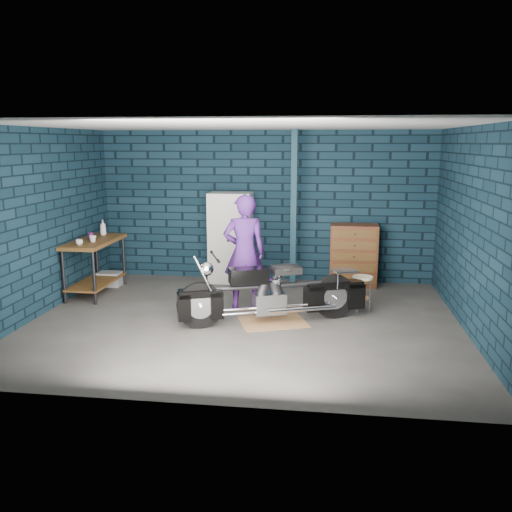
{
  "coord_description": "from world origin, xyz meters",
  "views": [
    {
      "loc": [
        1.14,
        -7.21,
        2.48
      ],
      "look_at": [
        0.13,
        0.3,
        0.89
      ],
      "focal_mm": 38.0,
      "sensor_mm": 36.0,
      "label": 1
    }
  ],
  "objects": [
    {
      "name": "room_walls",
      "position": [
        0.0,
        0.55,
        1.9
      ],
      "size": [
        6.02,
        5.01,
        2.71
      ],
      "color": "black",
      "rests_on": "ground"
    },
    {
      "name": "motorcycle",
      "position": [
        0.41,
        0.03,
        0.5
      ],
      "size": [
        2.35,
        1.38,
        1.0
      ],
      "primitive_type": null,
      "rotation": [
        0.0,
        0.0,
        0.36
      ],
      "color": "black",
      "rests_on": "ground"
    },
    {
      "name": "storage_bin",
      "position": [
        -2.66,
        1.63,
        0.12
      ],
      "size": [
        0.39,
        0.28,
        0.25
      ],
      "primitive_type": "cube",
      "color": "gray",
      "rests_on": "ground"
    },
    {
      "name": "support_post",
      "position": [
        0.55,
        1.95,
        1.35
      ],
      "size": [
        0.1,
        0.1,
        2.7
      ],
      "primitive_type": "cube",
      "color": "#122C39",
      "rests_on": "ground"
    },
    {
      "name": "mug_purple",
      "position": [
        -2.75,
        1.17,
        0.97
      ],
      "size": [
        0.11,
        0.11,
        0.11
      ],
      "primitive_type": "cylinder",
      "rotation": [
        0.0,
        0.0,
        0.39
      ],
      "color": "#661B6C",
      "rests_on": "workbench"
    },
    {
      "name": "shop_stool",
      "position": [
        1.66,
        0.68,
        0.27
      ],
      "size": [
        0.38,
        0.38,
        0.55
      ],
      "primitive_type": null,
      "rotation": [
        0.0,
        0.0,
        -0.34
      ],
      "color": "beige",
      "rests_on": "ground"
    },
    {
      "name": "cup_b",
      "position": [
        -2.61,
        0.94,
        0.96
      ],
      "size": [
        0.12,
        0.12,
        0.11
      ],
      "primitive_type": "imported",
      "rotation": [
        0.0,
        0.0,
        0.08
      ],
      "color": "beige",
      "rests_on": "workbench"
    },
    {
      "name": "locker",
      "position": [
        -0.59,
        2.23,
        0.81
      ],
      "size": [
        0.75,
        0.54,
        1.61
      ],
      "primitive_type": "cube",
      "color": "silver",
      "rests_on": "ground"
    },
    {
      "name": "tool_chest",
      "position": [
        1.59,
        2.23,
        0.54
      ],
      "size": [
        0.81,
        0.45,
        1.08
      ],
      "primitive_type": "cube",
      "color": "brown",
      "rests_on": "ground"
    },
    {
      "name": "cup_a",
      "position": [
        -2.71,
        0.67,
        0.95
      ],
      "size": [
        0.12,
        0.12,
        0.09
      ],
      "primitive_type": "imported",
      "rotation": [
        0.0,
        0.0,
        -0.08
      ],
      "color": "beige",
      "rests_on": "workbench"
    },
    {
      "name": "ground",
      "position": [
        0.0,
        0.0,
        0.0
      ],
      "size": [
        6.0,
        6.0,
        0.0
      ],
      "primitive_type": "plane",
      "color": "#4D4A48",
      "rests_on": "ground"
    },
    {
      "name": "bottle",
      "position": [
        -2.72,
        1.6,
        1.04
      ],
      "size": [
        0.11,
        0.11,
        0.27
      ],
      "primitive_type": "imported",
      "rotation": [
        0.0,
        0.0,
        0.07
      ],
      "color": "gray",
      "rests_on": "workbench"
    },
    {
      "name": "workbench",
      "position": [
        -2.68,
        1.13,
        0.46
      ],
      "size": [
        0.6,
        1.4,
        0.91
      ],
      "primitive_type": "cube",
      "color": "brown",
      "rests_on": "ground"
    },
    {
      "name": "person",
      "position": [
        -0.09,
        0.65,
        0.87
      ],
      "size": [
        0.72,
        0.56,
        1.74
      ],
      "primitive_type": "imported",
      "rotation": [
        0.0,
        0.0,
        3.38
      ],
      "color": "#491F74",
      "rests_on": "ground"
    },
    {
      "name": "drip_mat",
      "position": [
        0.41,
        0.03,
        0.0
      ],
      "size": [
        1.09,
        0.95,
        0.01
      ],
      "primitive_type": "cube",
      "rotation": [
        0.0,
        0.0,
        0.36
      ],
      "color": "#986642",
      "rests_on": "ground"
    }
  ]
}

